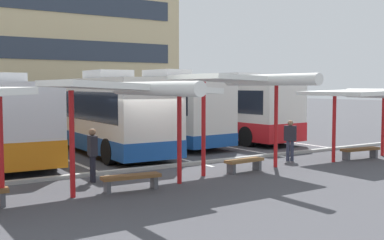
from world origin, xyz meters
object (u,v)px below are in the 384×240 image
object	(u,v)px
bench_2	(131,179)
bench_3	(244,162)
coach_bus_4	(221,109)
waiting_passenger_1	(92,151)
bench_4	(360,151)
coach_bus_2	(96,113)
coach_bus_3	(153,109)
waiting_shelter_2	(247,82)
waiting_shelter_3	(366,94)
waiting_shelter_1	(133,90)
waiting_passenger_0	(290,138)

from	to	relation	value
bench_2	bench_3	world-z (taller)	same
coach_bus_4	waiting_passenger_1	world-z (taller)	coach_bus_4
bench_3	bench_4	xyz separation A→B (m)	(5.83, -0.28, 0.01)
bench_4	coach_bus_2	bearing A→B (deg)	132.51
coach_bus_3	waiting_shelter_2	xyz separation A→B (m)	(-1.41, -9.25, 1.32)
waiting_shelter_2	bench_4	bearing A→B (deg)	-1.72
waiting_shelter_3	bench_4	size ratio (longest dim) A/B	2.72
coach_bus_2	coach_bus_4	distance (m)	7.64
bench_2	bench_4	bearing A→B (deg)	1.37
coach_bus_3	waiting_passenger_1	xyz separation A→B (m)	(-6.43, -7.92, -0.83)
waiting_shelter_1	waiting_shelter_3	size ratio (longest dim) A/B	1.03
waiting_passenger_0	waiting_passenger_1	bearing A→B (deg)	177.99
coach_bus_2	waiting_shelter_3	distance (m)	11.86
waiting_shelter_1	waiting_passenger_1	world-z (taller)	waiting_shelter_1
waiting_shelter_1	bench_2	xyz separation A→B (m)	(0.00, 0.18, -2.52)
coach_bus_2	bench_2	xyz separation A→B (m)	(-2.52, -8.85, -1.36)
waiting_shelter_3	coach_bus_2	bearing A→B (deg)	131.78
waiting_shelter_2	coach_bus_3	bearing A→B (deg)	81.35
waiting_shelter_2	coach_bus_4	bearing A→B (deg)	58.16
waiting_passenger_1	bench_3	bearing A→B (deg)	-13.72
coach_bus_3	waiting_passenger_0	world-z (taller)	coach_bus_3
waiting_shelter_1	bench_4	xyz separation A→B (m)	(10.40, 0.43, -2.52)
bench_4	coach_bus_3	bearing A→B (deg)	115.15
waiting_shelter_2	bench_3	distance (m)	2.78
waiting_shelter_2	waiting_passenger_1	world-z (taller)	waiting_shelter_2
bench_3	bench_2	bearing A→B (deg)	-173.36
waiting_passenger_1	coach_bus_2	bearing A→B (deg)	67.24
bench_3	bench_4	world-z (taller)	same
bench_3	waiting_passenger_1	bearing A→B (deg)	166.28
bench_2	waiting_shelter_1	bearing A→B (deg)	-90.00
coach_bus_2	waiting_shelter_2	size ratio (longest dim) A/B	2.44
waiting_shelter_2	bench_3	world-z (taller)	waiting_shelter_2
coach_bus_4	waiting_passenger_0	world-z (taller)	coach_bus_4
coach_bus_4	bench_2	world-z (taller)	coach_bus_4
coach_bus_4	waiting_passenger_0	bearing A→B (deg)	-107.30
bench_4	waiting_passenger_1	distance (m)	10.98
waiting_shelter_1	coach_bus_2	bearing A→B (deg)	74.38
waiting_shelter_3	waiting_passenger_1	distance (m)	11.12
waiting_shelter_2	waiting_passenger_1	xyz separation A→B (m)	(-5.02, 1.33, -2.15)
coach_bus_2	coach_bus_3	bearing A→B (deg)	13.49
coach_bus_3	bench_4	world-z (taller)	coach_bus_3
coach_bus_2	bench_3	world-z (taller)	coach_bus_2
waiting_passenger_1	bench_2	bearing A→B (deg)	-75.66
coach_bus_4	waiting_shelter_1	size ratio (longest dim) A/B	2.01
coach_bus_3	waiting_shelter_3	distance (m)	10.65
waiting_shelter_2	waiting_shelter_3	world-z (taller)	waiting_shelter_2
waiting_shelter_2	waiting_shelter_3	bearing A→B (deg)	-3.90
bench_4	waiting_passenger_1	xyz separation A→B (m)	(-10.85, 1.51, 0.62)
bench_2	waiting_shelter_2	bearing A→B (deg)	5.30
coach_bus_2	bench_2	size ratio (longest dim) A/B	6.95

